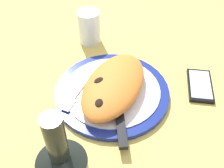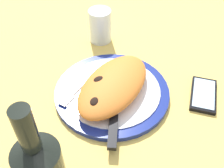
{
  "view_description": "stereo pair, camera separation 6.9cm",
  "coord_description": "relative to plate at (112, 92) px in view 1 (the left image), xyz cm",
  "views": [
    {
      "loc": [
        47.54,
        11.78,
        52.78
      ],
      "look_at": [
        0.0,
        0.0,
        3.72
      ],
      "focal_mm": 43.88,
      "sensor_mm": 36.0,
      "label": 1
    },
    {
      "loc": [
        45.41,
        18.36,
        52.78
      ],
      "look_at": [
        0.0,
        0.0,
        3.72
      ],
      "focal_mm": 43.88,
      "sensor_mm": 36.0,
      "label": 2
    }
  ],
  "objects": [
    {
      "name": "ground_plane",
      "position": [
        0.0,
        0.0,
        -2.32
      ],
      "size": [
        150.0,
        150.0,
        3.0
      ],
      "primitive_type": "cube",
      "color": "#DBB756"
    },
    {
      "name": "plate",
      "position": [
        0.0,
        0.0,
        0.0
      ],
      "size": [
        29.76,
        29.76,
        1.72
      ],
      "color": "navy",
      "rests_on": "ground_plane"
    },
    {
      "name": "calzone",
      "position": [
        0.59,
        0.59,
        3.32
      ],
      "size": [
        26.66,
        17.22,
        4.82
      ],
      "color": "orange",
      "rests_on": "plate"
    },
    {
      "name": "fork",
      "position": [
        3.47,
        -8.29,
        1.1
      ],
      "size": [
        15.9,
        4.38,
        0.4
      ],
      "color": "silver",
      "rests_on": "plate"
    },
    {
      "name": "knife",
      "position": [
        9.37,
        4.23,
        1.38
      ],
      "size": [
        22.13,
        8.91,
        1.2
      ],
      "color": "silver",
      "rests_on": "plate"
    },
    {
      "name": "smartphone",
      "position": [
        -8.25,
        22.33,
        -0.26
      ],
      "size": [
        12.54,
        7.55,
        1.16
      ],
      "color": "black",
      "rests_on": "ground_plane"
    },
    {
      "name": "water_glass",
      "position": [
        -21.06,
        -12.51,
        3.69
      ],
      "size": [
        6.96,
        6.96,
        10.49
      ],
      "color": "silver",
      "rests_on": "ground_plane"
    }
  ]
}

